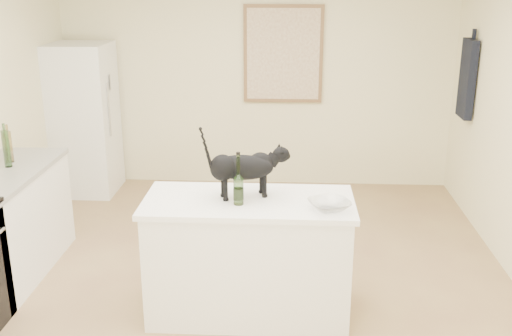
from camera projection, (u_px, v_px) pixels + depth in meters
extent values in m
plane|color=tan|center=(238.00, 297.00, 4.77)|extent=(5.50, 5.50, 0.00)
plane|color=beige|center=(257.00, 76.00, 6.98)|extent=(4.50, 0.00, 4.50)
cube|color=white|center=(249.00, 259.00, 4.44)|extent=(1.44, 0.67, 0.86)
cube|color=white|center=(249.00, 202.00, 4.30)|extent=(1.50, 0.70, 0.04)
cube|color=white|center=(7.00, 226.00, 5.02)|extent=(0.60, 1.40, 0.86)
cube|color=gray|center=(0.00, 175.00, 4.88)|extent=(0.62, 1.44, 0.04)
cube|color=white|center=(83.00, 119.00, 6.84)|extent=(0.68, 0.68, 1.70)
cube|color=brown|center=(283.00, 54.00, 6.86)|extent=(0.90, 0.03, 1.10)
cube|color=beige|center=(283.00, 54.00, 6.84)|extent=(0.82, 0.00, 1.02)
cube|color=black|center=(467.00, 79.00, 6.17)|extent=(0.08, 0.34, 0.80)
cylinder|color=#376227|center=(238.00, 182.00, 4.16)|extent=(0.09, 0.09, 0.33)
imported|color=white|center=(329.00, 205.00, 4.10)|extent=(0.36, 0.36, 0.07)
cube|color=beige|center=(110.00, 82.00, 6.69)|extent=(0.04, 0.13, 0.17)
cylinder|color=#184A1B|center=(6.00, 149.00, 4.97)|extent=(0.06, 0.06, 0.31)
cylinder|color=brown|center=(9.00, 147.00, 5.10)|extent=(0.06, 0.06, 0.27)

